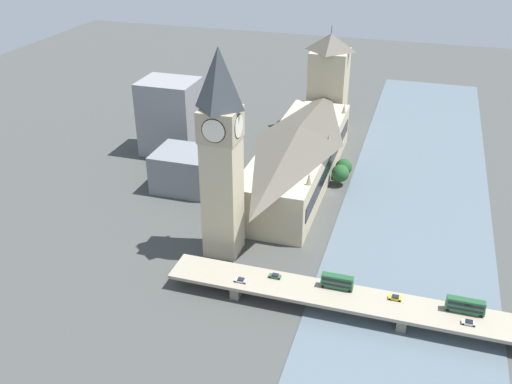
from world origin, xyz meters
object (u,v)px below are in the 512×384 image
object	(u,v)px
clock_tower	(221,152)
double_decker_bus_rear	(337,281)
parliament_hall	(299,154)
car_southbound_mid	(241,280)
double_decker_bus_mid	(465,305)
victoria_tower	(328,83)
car_southbound_lead	(275,276)
road_bridge	(403,310)
car_northbound_tail	(395,298)
car_northbound_mid	(469,323)

from	to	relation	value
clock_tower	double_decker_bus_rear	distance (m)	57.89
parliament_hall	car_southbound_mid	distance (m)	87.11
double_decker_bus_mid	victoria_tower	bearing A→B (deg)	-64.39
double_decker_bus_mid	double_decker_bus_rear	bearing A→B (deg)	-0.70
parliament_hall	double_decker_bus_rear	world-z (taller)	parliament_hall
victoria_tower	car_southbound_mid	bearing A→B (deg)	90.49
double_decker_bus_rear	car_southbound_lead	size ratio (longest dim) A/B	2.57
parliament_hall	double_decker_bus_mid	size ratio (longest dim) A/B	9.29
road_bridge	car_northbound_tail	bearing A→B (deg)	-44.26
clock_tower	car_southbound_mid	distance (m)	43.74
double_decker_bus_rear	car_southbound_lead	bearing A→B (deg)	1.81
clock_tower	road_bridge	distance (m)	78.22
car_northbound_tail	car_southbound_lead	bearing A→B (deg)	0.26
double_decker_bus_rear	double_decker_bus_mid	bearing A→B (deg)	179.30
car_northbound_mid	clock_tower	bearing A→B (deg)	-15.20
double_decker_bus_rear	car_northbound_tail	world-z (taller)	double_decker_bus_rear
road_bridge	car_southbound_mid	bearing A→B (deg)	2.95
double_decker_bus_mid	car_northbound_mid	size ratio (longest dim) A/B	2.89
double_decker_bus_mid	car_southbound_mid	bearing A→B (deg)	4.57
car_northbound_mid	car_southbound_lead	xyz separation A→B (m)	(60.76, -5.15, 0.05)
clock_tower	car_southbound_mid	bearing A→B (deg)	121.48
double_decker_bus_rear	clock_tower	bearing A→B (deg)	-21.11
double_decker_bus_rear	car_southbound_mid	xyz separation A→B (m)	(30.63, 6.06, -1.98)
parliament_hall	double_decker_bus_mid	bearing A→B (deg)	131.17
parliament_hall	road_bridge	bearing A→B (deg)	122.40
double_decker_bus_mid	double_decker_bus_rear	world-z (taller)	double_decker_bus_mid
car_northbound_tail	car_southbound_lead	xyz separation A→B (m)	(38.96, 0.18, 0.01)
road_bridge	car_northbound_mid	xyz separation A→B (m)	(-18.82, 2.42, 1.69)
victoria_tower	double_decker_bus_rear	size ratio (longest dim) A/B	5.49
double_decker_bus_mid	car_northbound_tail	size ratio (longest dim) A/B	2.86
car_northbound_mid	car_southbound_lead	bearing A→B (deg)	-4.85
victoria_tower	double_decker_bus_mid	size ratio (longest dim) A/B	4.97
double_decker_bus_rear	car_southbound_lead	world-z (taller)	double_decker_bus_rear
clock_tower	double_decker_bus_rear	size ratio (longest dim) A/B	7.34
car_southbound_mid	victoria_tower	bearing A→B (deg)	-89.51
parliament_hall	car_northbound_mid	world-z (taller)	parliament_hall
double_decker_bus_mid	car_northbound_mid	xyz separation A→B (m)	(-1.18, 5.32, -2.01)
double_decker_bus_rear	car_northbound_mid	xyz separation A→B (m)	(-40.29, 5.80, -1.96)
double_decker_bus_mid	double_decker_bus_rear	size ratio (longest dim) A/B	1.10
double_decker_bus_rear	car_northbound_mid	bearing A→B (deg)	171.81
car_southbound_lead	car_southbound_mid	xyz separation A→B (m)	(10.15, 5.41, -0.07)
double_decker_bus_mid	car_northbound_mid	distance (m)	5.81
parliament_hall	car_southbound_lead	world-z (taller)	parliament_hall
road_bridge	car_southbound_lead	bearing A→B (deg)	-3.72
car_southbound_mid	road_bridge	bearing A→B (deg)	-177.05
clock_tower	road_bridge	xyz separation A→B (m)	(-66.43, 20.74, -35.70)
road_bridge	car_southbound_lead	distance (m)	42.07
road_bridge	car_southbound_lead	world-z (taller)	car_southbound_lead
car_northbound_tail	car_northbound_mid	bearing A→B (deg)	166.26
double_decker_bus_rear	car_southbound_mid	bearing A→B (deg)	11.19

